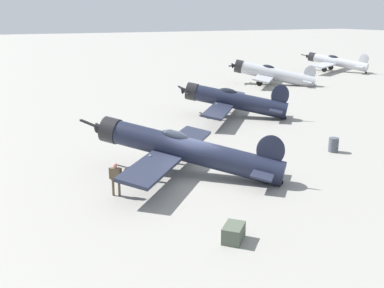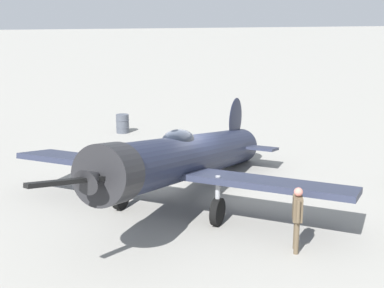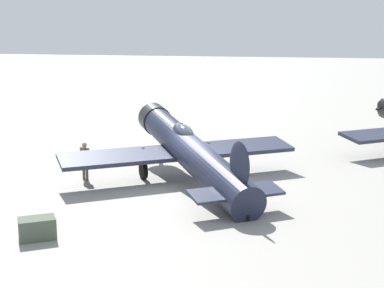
{
  "view_description": "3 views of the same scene",
  "coord_description": "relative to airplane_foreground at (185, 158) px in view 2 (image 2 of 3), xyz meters",
  "views": [
    {
      "loc": [
        -10.36,
        -21.46,
        8.67
      ],
      "look_at": [
        0.0,
        0.0,
        1.8
      ],
      "focal_mm": 42.17,
      "sensor_mm": 36.0,
      "label": 1
    },
    {
      "loc": [
        -15.3,
        5.62,
        5.84
      ],
      "look_at": [
        0.0,
        0.0,
        1.8
      ],
      "focal_mm": 49.19,
      "sensor_mm": 36.0,
      "label": 2
    },
    {
      "loc": [
        8.9,
        -19.78,
        5.97
      ],
      "look_at": [
        0.0,
        0.0,
        1.8
      ],
      "focal_mm": 49.36,
      "sensor_mm": 36.0,
      "label": 3
    }
  ],
  "objects": [
    {
      "name": "airplane_foreground",
      "position": [
        0.0,
        0.0,
        0.0
      ],
      "size": [
        9.75,
        9.8,
        3.09
      ],
      "rotation": [
        0.0,
        0.0,
        2.38
      ],
      "color": "#1E2338",
      "rests_on": "ground_plane"
    },
    {
      "name": "fuel_drum",
      "position": [
        10.64,
        -0.39,
        -0.99
      ],
      "size": [
        0.67,
        0.67,
        0.94
      ],
      "color": "#474C56",
      "rests_on": "ground_plane"
    },
    {
      "name": "ground_crew_mechanic",
      "position": [
        -4.31,
        -1.43,
        -0.43
      ],
      "size": [
        0.6,
        0.42,
        1.69
      ],
      "rotation": [
        0.0,
        0.0,
        4.23
      ],
      "color": "brown",
      "rests_on": "ground_plane"
    },
    {
      "name": "ground_plane",
      "position": [
        0.38,
        -0.36,
        -1.46
      ],
      "size": [
        400.0,
        400.0,
        0.0
      ],
      "primitive_type": "plane",
      "color": "gray"
    }
  ]
}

